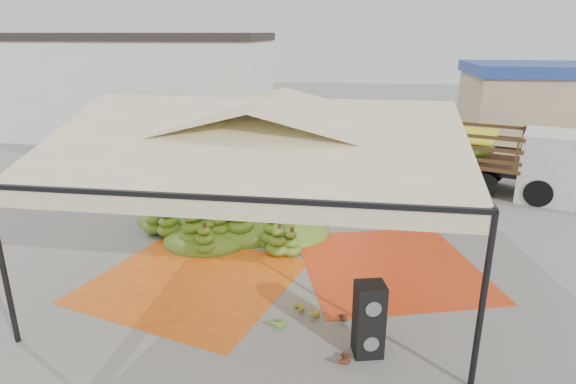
# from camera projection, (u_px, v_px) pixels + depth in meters

# --- Properties ---
(ground) EXTENTS (90.00, 90.00, 0.00)m
(ground) POSITION_uv_depth(u_px,v_px,m) (271.00, 259.00, 12.04)
(ground) COLOR slate
(ground) RESTS_ON ground
(canopy_tent) EXTENTS (8.10, 8.10, 4.00)m
(canopy_tent) POSITION_uv_depth(u_px,v_px,m) (270.00, 129.00, 11.00)
(canopy_tent) COLOR black
(canopy_tent) RESTS_ON ground
(building_white) EXTENTS (14.30, 6.30, 5.40)m
(building_white) POSITION_uv_depth(u_px,v_px,m) (135.00, 85.00, 25.75)
(building_white) COLOR silver
(building_white) RESTS_ON ground
(building_tan) EXTENTS (6.30, 5.30, 4.10)m
(building_tan) POSITION_uv_depth(u_px,v_px,m) (535.00, 108.00, 22.16)
(building_tan) COLOR tan
(building_tan) RESTS_ON ground
(tarp_left) EXTENTS (5.16, 5.02, 0.01)m
(tarp_left) POSITION_uv_depth(u_px,v_px,m) (192.00, 280.00, 11.01)
(tarp_left) COLOR #CF6413
(tarp_left) RESTS_ON ground
(tarp_right) EXTENTS (5.12, 5.25, 0.01)m
(tarp_right) POSITION_uv_depth(u_px,v_px,m) (389.00, 265.00, 11.73)
(tarp_right) COLOR red
(tarp_right) RESTS_ON ground
(banana_heap) EXTENTS (7.55, 6.94, 1.31)m
(banana_heap) POSITION_uv_depth(u_px,v_px,m) (233.00, 205.00, 13.90)
(banana_heap) COLOR #446F17
(banana_heap) RESTS_ON ground
(hand_yellow_a) EXTENTS (0.54, 0.48, 0.21)m
(hand_yellow_a) POSITION_uv_depth(u_px,v_px,m) (311.00, 311.00, 9.63)
(hand_yellow_a) COLOR gold
(hand_yellow_a) RESTS_ON ground
(hand_yellow_b) EXTENTS (0.57, 0.52, 0.21)m
(hand_yellow_b) POSITION_uv_depth(u_px,v_px,m) (296.00, 307.00, 9.77)
(hand_yellow_b) COLOR gold
(hand_yellow_b) RESTS_ON ground
(hand_red_a) EXTENTS (0.45, 0.38, 0.19)m
(hand_red_a) POSITION_uv_depth(u_px,v_px,m) (339.00, 316.00, 9.46)
(hand_red_a) COLOR #5B2B14
(hand_red_a) RESTS_ON ground
(hand_red_b) EXTENTS (0.55, 0.47, 0.23)m
(hand_red_b) POSITION_uv_depth(u_px,v_px,m) (339.00, 356.00, 8.27)
(hand_red_b) COLOR #5C2A15
(hand_red_b) RESTS_ON ground
(hand_green) EXTENTS (0.59, 0.58, 0.21)m
(hand_green) POSITION_uv_depth(u_px,v_px,m) (276.00, 320.00, 9.33)
(hand_green) COLOR #416E17
(hand_green) RESTS_ON ground
(hanging_bunches) EXTENTS (1.74, 0.24, 0.20)m
(hanging_bunches) POSITION_uv_depth(u_px,v_px,m) (336.00, 145.00, 12.47)
(hanging_bunches) COLOR #5D831B
(hanging_bunches) RESTS_ON ground
(speaker_stack) EXTENTS (0.59, 0.54, 1.37)m
(speaker_stack) POSITION_uv_depth(u_px,v_px,m) (369.00, 319.00, 8.31)
(speaker_stack) COLOR black
(speaker_stack) RESTS_ON ground
(banana_leaves) EXTENTS (0.96, 1.36, 3.70)m
(banana_leaves) POSITION_uv_depth(u_px,v_px,m) (182.00, 224.00, 14.24)
(banana_leaves) COLOR #296C1C
(banana_leaves) RESTS_ON ground
(vendor) EXTENTS (0.84, 0.72, 1.96)m
(vendor) POSITION_uv_depth(u_px,v_px,m) (276.00, 177.00, 15.44)
(vendor) COLOR gray
(vendor) RESTS_ON ground
(truck_left) EXTENTS (5.85, 2.37, 1.96)m
(truck_left) POSITION_uv_depth(u_px,v_px,m) (233.00, 135.00, 20.73)
(truck_left) COLOR #523B1B
(truck_left) RESTS_ON ground
(truck_right) EXTENTS (7.00, 4.43, 2.27)m
(truck_right) POSITION_uv_depth(u_px,v_px,m) (483.00, 151.00, 17.07)
(truck_right) COLOR #4A3618
(truck_right) RESTS_ON ground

